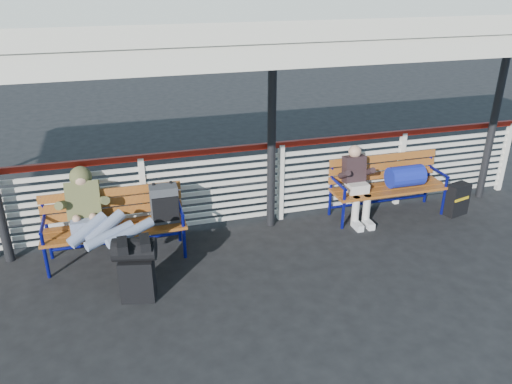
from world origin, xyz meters
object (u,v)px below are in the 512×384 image
object	(u,v)px
bench_left	(133,213)
companion_person	(357,183)
traveler_man	(101,223)
suitcase_side	(457,199)
luggage_stack	(136,267)
bench_right	(395,178)

from	to	relation	value
bench_left	companion_person	xyz separation A→B (m)	(3.27, 0.12, -0.01)
traveler_man	suitcase_side	size ratio (longest dim) A/B	3.26
luggage_stack	traveler_man	distance (m)	0.81
luggage_stack	bench_right	world-z (taller)	bench_right
traveler_man	luggage_stack	bearing A→B (deg)	-63.30
bench_right	companion_person	distance (m)	0.67
traveler_man	suitcase_side	world-z (taller)	traveler_man
bench_left	bench_right	size ratio (longest dim) A/B	1.00
bench_left	companion_person	distance (m)	3.27
luggage_stack	bench_right	size ratio (longest dim) A/B	0.44
luggage_stack	suitcase_side	world-z (taller)	luggage_stack
bench_left	bench_right	xyz separation A→B (m)	(3.93, 0.15, -0.02)
bench_left	traveler_man	distance (m)	0.52
traveler_man	companion_person	distance (m)	3.68
luggage_stack	bench_left	xyz separation A→B (m)	(0.04, 1.03, 0.18)
luggage_stack	bench_left	size ratio (longest dim) A/B	0.44
companion_person	bench_right	bearing A→B (deg)	2.98
luggage_stack	bench_right	xyz separation A→B (m)	(3.97, 1.18, 0.16)
bench_right	suitcase_side	world-z (taller)	bench_right
luggage_stack	companion_person	distance (m)	3.50
luggage_stack	bench_left	world-z (taller)	bench_left
bench_left	luggage_stack	bearing A→B (deg)	-92.16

